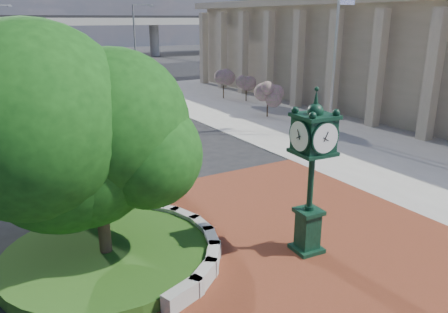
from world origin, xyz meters
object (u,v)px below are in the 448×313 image
(parked_car, at_px, (87,78))
(street_lamp_near, at_px, (138,47))
(flagpole_b, at_px, (335,60))
(street_lamp_far, at_px, (2,38))
(post_clock, at_px, (312,167))
(flagpole_a, at_px, (335,45))

(parked_car, distance_m, street_lamp_near, 13.66)
(flagpole_b, distance_m, street_lamp_near, 17.39)
(street_lamp_near, height_order, street_lamp_far, street_lamp_far)
(flagpole_b, bearing_deg, parked_car, 105.43)
(post_clock, distance_m, parked_car, 39.82)
(parked_car, height_order, street_lamp_far, street_lamp_far)
(parked_car, bearing_deg, flagpole_a, -96.75)
(street_lamp_far, bearing_deg, flagpole_b, -66.64)
(parked_car, relative_size, street_lamp_far, 0.53)
(parked_car, relative_size, street_lamp_near, 0.55)
(post_clock, xyz_separation_m, street_lamp_near, (4.43, 26.66, 1.96))
(post_clock, height_order, parked_car, post_clock)
(street_lamp_far, bearing_deg, street_lamp_near, -66.05)
(street_lamp_near, distance_m, street_lamp_far, 21.08)
(post_clock, relative_size, street_lamp_near, 0.63)
(post_clock, bearing_deg, flagpole_a, 43.73)
(flagpole_a, relative_size, flagpole_b, 1.20)
(post_clock, height_order, street_lamp_near, street_lamp_near)
(post_clock, relative_size, street_lamp_far, 0.60)
(flagpole_b, distance_m, street_lamp_far, 38.46)
(post_clock, height_order, flagpole_b, flagpole_b)
(post_clock, distance_m, street_lamp_far, 46.15)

